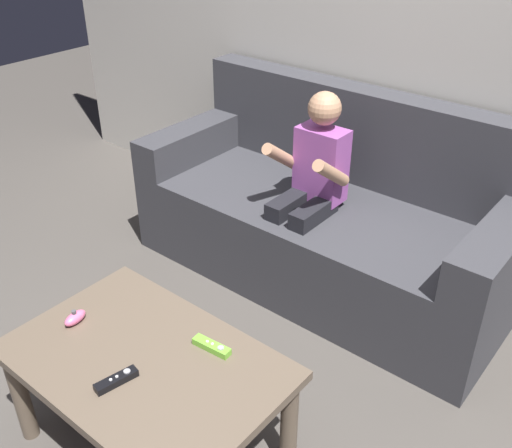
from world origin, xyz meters
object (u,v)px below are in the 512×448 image
object	(u,v)px
couch	(328,218)
person_seated_on_couch	(309,186)
coffee_table	(146,374)
game_remote_black_far_corner	(116,380)
game_remote_lime_near_edge	(212,346)
nunchuk_pink	(75,318)

from	to	relation	value
couch	person_seated_on_couch	distance (m)	0.32
coffee_table	game_remote_black_far_corner	bearing A→B (deg)	-83.65
couch	person_seated_on_couch	world-z (taller)	person_seated_on_couch
game_remote_lime_near_edge	coffee_table	bearing A→B (deg)	-129.24
person_seated_on_couch	nunchuk_pink	size ratio (longest dim) A/B	10.50
nunchuk_pink	game_remote_black_far_corner	distance (m)	0.35
game_remote_lime_near_edge	person_seated_on_couch	bearing A→B (deg)	106.58
game_remote_black_far_corner	nunchuk_pink	bearing A→B (deg)	164.60
coffee_table	game_remote_lime_near_edge	distance (m)	0.24
person_seated_on_couch	game_remote_black_far_corner	size ratio (longest dim) A/B	6.89
coffee_table	game_remote_black_far_corner	world-z (taller)	game_remote_black_far_corner
couch	game_remote_black_far_corner	bearing A→B (deg)	-83.68
person_seated_on_couch	coffee_table	size ratio (longest dim) A/B	1.08
coffee_table	nunchuk_pink	xyz separation A→B (m)	(-0.33, -0.03, 0.09)
person_seated_on_couch	coffee_table	world-z (taller)	person_seated_on_couch
couch	nunchuk_pink	bearing A→B (deg)	-97.41
person_seated_on_couch	nunchuk_pink	world-z (taller)	person_seated_on_couch
nunchuk_pink	coffee_table	bearing A→B (deg)	5.60
game_remote_lime_near_edge	nunchuk_pink	distance (m)	0.51
couch	nunchuk_pink	world-z (taller)	couch
game_remote_lime_near_edge	nunchuk_pink	size ratio (longest dim) A/B	1.51
couch	coffee_table	xyz separation A→B (m)	(0.15, -1.34, 0.06)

